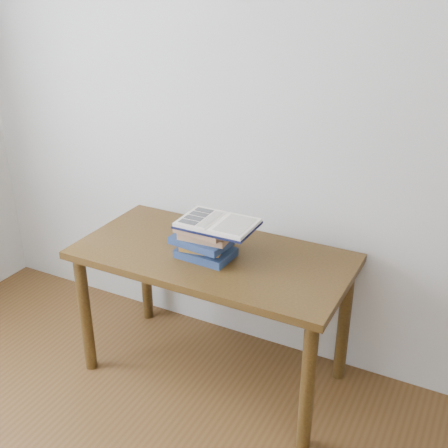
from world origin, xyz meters
The scene contains 3 objects.
desk centered at (-0.06, 1.38, 0.59)m, with size 1.29×0.64×0.69m.
book_stack centered at (-0.08, 1.33, 0.77)m, with size 0.28×0.21×0.16m.
open_book centered at (-0.02, 1.35, 0.86)m, with size 0.34×0.24×0.03m.
Camera 1 is at (1.05, -0.65, 1.91)m, focal length 45.00 mm.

